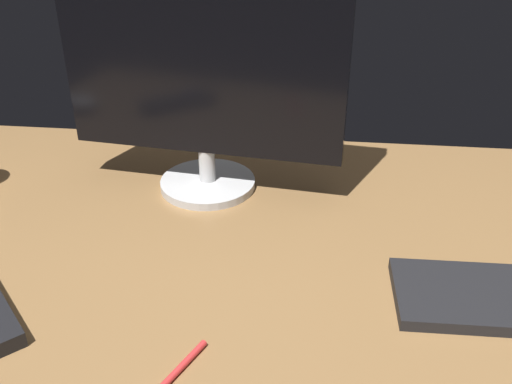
% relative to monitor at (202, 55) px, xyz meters
% --- Properties ---
extents(desk, '(1.40, 0.84, 0.02)m').
position_rel_monitor_xyz_m(desk, '(0.12, -0.19, -0.27)').
color(desk, olive).
rests_on(desk, ground).
extents(monitor, '(0.50, 0.18, 0.48)m').
position_rel_monitor_xyz_m(monitor, '(0.00, 0.00, 0.00)').
color(monitor, silver).
rests_on(monitor, desk).
extents(pen, '(0.07, 0.13, 0.01)m').
position_rel_monitor_xyz_m(pen, '(0.04, -0.47, -0.25)').
color(pen, red).
rests_on(pen, desk).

